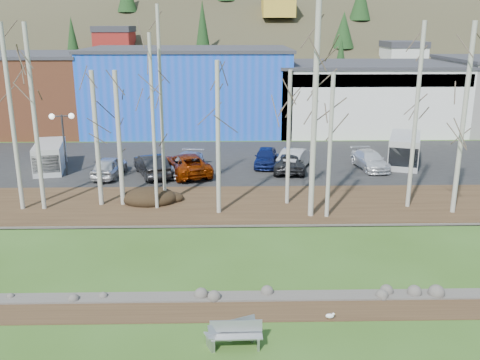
{
  "coord_description": "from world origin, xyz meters",
  "views": [
    {
      "loc": [
        -2.0,
        -16.44,
        10.83
      ],
      "look_at": [
        -1.38,
        11.58,
        2.5
      ],
      "focal_mm": 40.0,
      "sensor_mm": 36.0,
      "label": 1
    }
  ],
  "objects_px": {
    "car_3": "(187,164)",
    "car_0": "(109,166)",
    "car_5": "(296,158)",
    "car_7": "(370,160)",
    "seagull": "(330,316)",
    "car_4": "(266,157)",
    "van_grey": "(50,157)",
    "car_6": "(289,162)",
    "car_2": "(187,164)",
    "street_lamp": "(63,127)",
    "van_white": "(404,150)",
    "car_1": "(152,165)",
    "bench_damaged": "(230,333)",
    "bench_intact": "(236,335)"
  },
  "relations": [
    {
      "from": "car_1",
      "to": "car_0",
      "type": "bearing_deg",
      "value": -18.59
    },
    {
      "from": "car_1",
      "to": "car_7",
      "type": "bearing_deg",
      "value": 164.14
    },
    {
      "from": "car_6",
      "to": "seagull",
      "type": "bearing_deg",
      "value": 94.1
    },
    {
      "from": "car_4",
      "to": "car_2",
      "type": "bearing_deg",
      "value": -151.51
    },
    {
      "from": "car_0",
      "to": "van_white",
      "type": "xyz_separation_m",
      "value": [
        22.13,
        2.74,
        0.42
      ]
    },
    {
      "from": "bench_intact",
      "to": "car_6",
      "type": "bearing_deg",
      "value": 77.9
    },
    {
      "from": "seagull",
      "to": "car_5",
      "type": "bearing_deg",
      "value": 87.85
    },
    {
      "from": "car_5",
      "to": "van_white",
      "type": "bearing_deg",
      "value": -152.67
    },
    {
      "from": "car_6",
      "to": "car_0",
      "type": "bearing_deg",
      "value": 11.72
    },
    {
      "from": "bench_damaged",
      "to": "seagull",
      "type": "height_order",
      "value": "bench_damaged"
    },
    {
      "from": "car_3",
      "to": "car_6",
      "type": "height_order",
      "value": "car_3"
    },
    {
      "from": "seagull",
      "to": "car_5",
      "type": "relative_size",
      "value": 0.08
    },
    {
      "from": "car_5",
      "to": "van_grey",
      "type": "relative_size",
      "value": 0.95
    },
    {
      "from": "car_4",
      "to": "car_7",
      "type": "xyz_separation_m",
      "value": [
        7.8,
        -0.94,
        -0.05
      ]
    },
    {
      "from": "car_0",
      "to": "car_6",
      "type": "height_order",
      "value": "car_0"
    },
    {
      "from": "car_6",
      "to": "bench_intact",
      "type": "bearing_deg",
      "value": 85.17
    },
    {
      "from": "car_6",
      "to": "car_7",
      "type": "bearing_deg",
      "value": -170.0
    },
    {
      "from": "bench_damaged",
      "to": "van_grey",
      "type": "bearing_deg",
      "value": 97.74
    },
    {
      "from": "seagull",
      "to": "van_white",
      "type": "relative_size",
      "value": 0.07
    },
    {
      "from": "seagull",
      "to": "car_6",
      "type": "distance_m",
      "value": 20.63
    },
    {
      "from": "car_3",
      "to": "car_0",
      "type": "bearing_deg",
      "value": -162.15
    },
    {
      "from": "car_3",
      "to": "car_7",
      "type": "bearing_deg",
      "value": 13.87
    },
    {
      "from": "car_5",
      "to": "car_7",
      "type": "relative_size",
      "value": 1.04
    },
    {
      "from": "car_0",
      "to": "van_white",
      "type": "bearing_deg",
      "value": -167.46
    },
    {
      "from": "van_white",
      "to": "van_grey",
      "type": "height_order",
      "value": "van_white"
    },
    {
      "from": "car_0",
      "to": "car_3",
      "type": "distance_m",
      "value": 5.54
    },
    {
      "from": "street_lamp",
      "to": "car_1",
      "type": "relative_size",
      "value": 0.94
    },
    {
      "from": "bench_damaged",
      "to": "car_2",
      "type": "relative_size",
      "value": 0.33
    },
    {
      "from": "car_6",
      "to": "car_7",
      "type": "xyz_separation_m",
      "value": [
        6.16,
        0.42,
        -0.02
      ]
    },
    {
      "from": "bench_intact",
      "to": "car_3",
      "type": "bearing_deg",
      "value": 97.46
    },
    {
      "from": "car_7",
      "to": "van_white",
      "type": "relative_size",
      "value": 0.8
    },
    {
      "from": "car_3",
      "to": "car_5",
      "type": "height_order",
      "value": "car_5"
    },
    {
      "from": "car_4",
      "to": "car_7",
      "type": "height_order",
      "value": "car_4"
    },
    {
      "from": "car_3",
      "to": "car_7",
      "type": "relative_size",
      "value": 1.06
    },
    {
      "from": "car_1",
      "to": "car_3",
      "type": "bearing_deg",
      "value": 172.66
    },
    {
      "from": "car_3",
      "to": "seagull",
      "type": "bearing_deg",
      "value": -61.13
    },
    {
      "from": "seagull",
      "to": "car_7",
      "type": "distance_m",
      "value": 22.13
    },
    {
      "from": "van_grey",
      "to": "van_white",
      "type": "bearing_deg",
      "value": -8.91
    },
    {
      "from": "bench_intact",
      "to": "car_5",
      "type": "distance_m",
      "value": 23.64
    },
    {
      "from": "car_2",
      "to": "car_1",
      "type": "bearing_deg",
      "value": -12.91
    },
    {
      "from": "van_white",
      "to": "van_grey",
      "type": "xyz_separation_m",
      "value": [
        -26.88,
        -1.05,
        -0.12
      ]
    },
    {
      "from": "car_6",
      "to": "car_7",
      "type": "distance_m",
      "value": 6.17
    },
    {
      "from": "car_5",
      "to": "bench_intact",
      "type": "bearing_deg",
      "value": 101.24
    },
    {
      "from": "bench_damaged",
      "to": "car_3",
      "type": "height_order",
      "value": "car_3"
    },
    {
      "from": "car_2",
      "to": "street_lamp",
      "type": "bearing_deg",
      "value": -18.89
    },
    {
      "from": "bench_intact",
      "to": "car_5",
      "type": "height_order",
      "value": "car_5"
    },
    {
      "from": "car_6",
      "to": "street_lamp",
      "type": "bearing_deg",
      "value": 9.29
    },
    {
      "from": "street_lamp",
      "to": "car_7",
      "type": "height_order",
      "value": "street_lamp"
    },
    {
      "from": "bench_damaged",
      "to": "car_5",
      "type": "bearing_deg",
      "value": 54.53
    },
    {
      "from": "car_4",
      "to": "seagull",
      "type": "bearing_deg",
      "value": -79.74
    }
  ]
}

